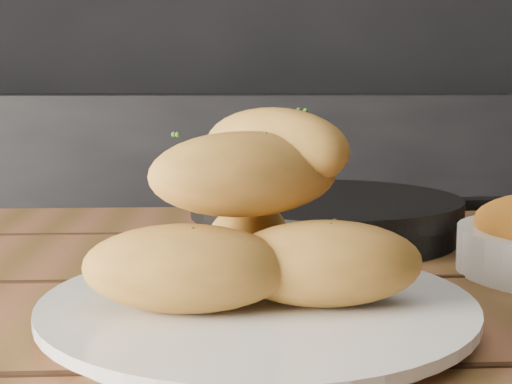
{
  "coord_description": "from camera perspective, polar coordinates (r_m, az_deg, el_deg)",
  "views": [
    {
      "loc": [
        -0.25,
        0.11,
        0.91
      ],
      "look_at": [
        -0.22,
        0.62,
        0.84
      ],
      "focal_mm": 50.0,
      "sensor_mm": 36.0,
      "label": 1
    }
  ],
  "objects": [
    {
      "name": "counter",
      "position": [
        1.67,
        5.91,
        -7.81
      ],
      "size": [
        2.8,
        0.6,
        0.9
      ],
      "primitive_type": "cube",
      "color": "black",
      "rests_on": "ground"
    },
    {
      "name": "plate",
      "position": [
        0.51,
        0.11,
        -9.31
      ],
      "size": [
        0.3,
        0.3,
        0.02
      ],
      "color": "silver",
      "rests_on": "table"
    },
    {
      "name": "bread_rolls",
      "position": [
        0.5,
        -0.06,
        -2.21
      ],
      "size": [
        0.23,
        0.18,
        0.13
      ],
      "color": "#BE7C34",
      "rests_on": "plate"
    },
    {
      "name": "skillet",
      "position": [
        0.8,
        5.7,
        -1.89
      ],
      "size": [
        0.43,
        0.3,
        0.05
      ],
      "color": "black",
      "rests_on": "table"
    }
  ]
}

